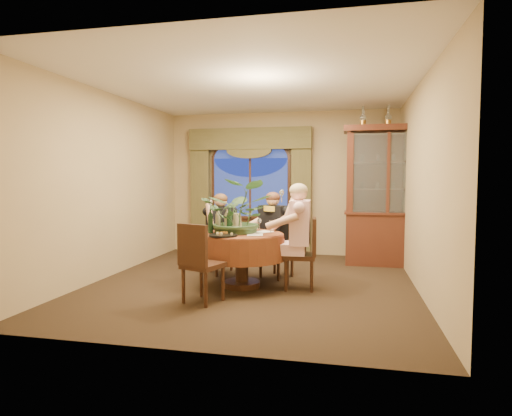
% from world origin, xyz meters
% --- Properties ---
extents(floor, '(5.00, 5.00, 0.00)m').
position_xyz_m(floor, '(0.00, 0.00, 0.00)').
color(floor, black).
rests_on(floor, ground).
extents(wall_back, '(4.50, 0.00, 4.50)m').
position_xyz_m(wall_back, '(0.00, 2.50, 1.40)').
color(wall_back, '#9E875D').
rests_on(wall_back, ground).
extents(wall_right, '(0.00, 5.00, 5.00)m').
position_xyz_m(wall_right, '(2.25, 0.00, 1.40)').
color(wall_right, '#9E875D').
rests_on(wall_right, ground).
extents(ceiling, '(5.00, 5.00, 0.00)m').
position_xyz_m(ceiling, '(0.00, 0.00, 2.80)').
color(ceiling, white).
rests_on(ceiling, wall_back).
extents(window, '(1.62, 0.10, 1.32)m').
position_xyz_m(window, '(-0.60, 2.43, 1.30)').
color(window, navy).
rests_on(window, wall_back).
extents(arched_transom, '(1.60, 0.06, 0.44)m').
position_xyz_m(arched_transom, '(-0.60, 2.43, 2.08)').
color(arched_transom, navy).
rests_on(arched_transom, wall_back).
extents(drapery_left, '(0.38, 0.14, 2.32)m').
position_xyz_m(drapery_left, '(-1.63, 2.38, 1.18)').
color(drapery_left, '#44401F').
rests_on(drapery_left, floor).
extents(drapery_right, '(0.38, 0.14, 2.32)m').
position_xyz_m(drapery_right, '(0.43, 2.38, 1.18)').
color(drapery_right, '#44401F').
rests_on(drapery_right, floor).
extents(swag_valance, '(2.45, 0.16, 0.42)m').
position_xyz_m(swag_valance, '(-0.60, 2.35, 2.28)').
color(swag_valance, '#44401F').
rests_on(swag_valance, wall_back).
extents(dining_table, '(1.55, 1.55, 0.75)m').
position_xyz_m(dining_table, '(-0.10, -0.25, 0.38)').
color(dining_table, maroon).
rests_on(dining_table, floor).
extents(china_cabinet, '(1.48, 0.58, 2.40)m').
position_xyz_m(china_cabinet, '(1.97, 1.75, 1.20)').
color(china_cabinet, '#3C1A12').
rests_on(china_cabinet, floor).
extents(oil_lamp_left, '(0.11, 0.11, 0.34)m').
position_xyz_m(oil_lamp_left, '(1.55, 1.75, 2.57)').
color(oil_lamp_left, '#A5722D').
rests_on(oil_lamp_left, china_cabinet).
extents(oil_lamp_center, '(0.11, 0.11, 0.34)m').
position_xyz_m(oil_lamp_center, '(1.97, 1.75, 2.57)').
color(oil_lamp_center, '#A5722D').
rests_on(oil_lamp_center, china_cabinet).
extents(oil_lamp_right, '(0.11, 0.11, 0.34)m').
position_xyz_m(oil_lamp_right, '(2.39, 1.75, 2.57)').
color(oil_lamp_right, '#A5722D').
rests_on(oil_lamp_right, china_cabinet).
extents(chair_right, '(0.45, 0.45, 0.96)m').
position_xyz_m(chair_right, '(0.68, -0.18, 0.48)').
color(chair_right, black).
rests_on(chair_right, floor).
extents(chair_back_right, '(0.57, 0.57, 0.96)m').
position_xyz_m(chair_back_right, '(0.27, 0.43, 0.48)').
color(chair_back_right, black).
rests_on(chair_back_right, floor).
extents(chair_back, '(0.58, 0.58, 0.96)m').
position_xyz_m(chair_back, '(-0.58, 0.50, 0.48)').
color(chair_back, black).
rests_on(chair_back, floor).
extents(chair_front_left, '(0.54, 0.54, 0.96)m').
position_xyz_m(chair_front_left, '(-0.38, -1.05, 0.48)').
color(chair_front_left, black).
rests_on(chair_front_left, floor).
extents(person_pink, '(0.50, 0.54, 1.44)m').
position_xyz_m(person_pink, '(0.70, -0.21, 0.72)').
color(person_pink, beige).
rests_on(person_pink, floor).
extents(person_back, '(0.62, 0.61, 1.27)m').
position_xyz_m(person_back, '(-0.61, 0.39, 0.64)').
color(person_back, black).
rests_on(person_back, floor).
extents(person_scarf, '(0.60, 0.58, 1.30)m').
position_xyz_m(person_scarf, '(0.22, 0.44, 0.65)').
color(person_scarf, black).
rests_on(person_scarf, floor).
extents(stoneware_vase, '(0.14, 0.14, 0.26)m').
position_xyz_m(stoneware_vase, '(-0.19, -0.15, 0.88)').
color(stoneware_vase, gray).
rests_on(stoneware_vase, dining_table).
extents(centerpiece_plant, '(0.98, 1.09, 0.85)m').
position_xyz_m(centerpiece_plant, '(-0.16, -0.17, 1.37)').
color(centerpiece_plant, '#355330').
rests_on(centerpiece_plant, dining_table).
extents(olive_bowl, '(0.16, 0.16, 0.05)m').
position_xyz_m(olive_bowl, '(-0.02, -0.29, 0.78)').
color(olive_bowl, brown).
rests_on(olive_bowl, dining_table).
extents(cheese_platter, '(0.38, 0.38, 0.02)m').
position_xyz_m(cheese_platter, '(-0.26, -0.61, 0.76)').
color(cheese_platter, black).
rests_on(cheese_platter, dining_table).
extents(wine_bottle_0, '(0.07, 0.07, 0.33)m').
position_xyz_m(wine_bottle_0, '(-0.32, -0.24, 0.92)').
color(wine_bottle_0, tan).
rests_on(wine_bottle_0, dining_table).
extents(wine_bottle_1, '(0.07, 0.07, 0.33)m').
position_xyz_m(wine_bottle_1, '(-0.27, -0.28, 0.92)').
color(wine_bottle_1, black).
rests_on(wine_bottle_1, dining_table).
extents(wine_bottle_2, '(0.07, 0.07, 0.33)m').
position_xyz_m(wine_bottle_2, '(-0.47, -0.15, 0.92)').
color(wine_bottle_2, tan).
rests_on(wine_bottle_2, dining_table).
extents(wine_bottle_3, '(0.07, 0.07, 0.33)m').
position_xyz_m(wine_bottle_3, '(-0.32, -0.06, 0.92)').
color(wine_bottle_3, black).
rests_on(wine_bottle_3, dining_table).
extents(wine_bottle_4, '(0.07, 0.07, 0.33)m').
position_xyz_m(wine_bottle_4, '(-0.53, -0.33, 0.92)').
color(wine_bottle_4, black).
rests_on(wine_bottle_4, dining_table).
extents(tasting_paper_0, '(0.26, 0.34, 0.00)m').
position_xyz_m(tasting_paper_0, '(0.11, -0.37, 0.75)').
color(tasting_paper_0, white).
rests_on(tasting_paper_0, dining_table).
extents(tasting_paper_1, '(0.35, 0.37, 0.00)m').
position_xyz_m(tasting_paper_1, '(0.14, -0.09, 0.75)').
color(tasting_paper_1, white).
rests_on(tasting_paper_1, dining_table).
extents(wine_glass_person_pink, '(0.07, 0.07, 0.18)m').
position_xyz_m(wine_glass_person_pink, '(0.30, -0.23, 0.84)').
color(wine_glass_person_pink, silver).
rests_on(wine_glass_person_pink, dining_table).
extents(wine_glass_person_back, '(0.07, 0.07, 0.18)m').
position_xyz_m(wine_glass_person_back, '(-0.35, 0.07, 0.84)').
color(wine_glass_person_back, silver).
rests_on(wine_glass_person_back, dining_table).
extents(wine_glass_person_scarf, '(0.07, 0.07, 0.18)m').
position_xyz_m(wine_glass_person_scarf, '(0.07, 0.12, 0.84)').
color(wine_glass_person_scarf, silver).
rests_on(wine_glass_person_scarf, dining_table).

